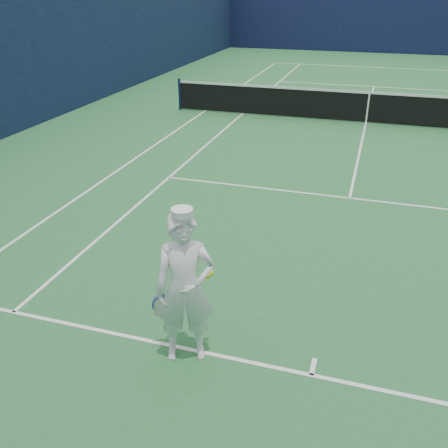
# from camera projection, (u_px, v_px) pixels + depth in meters

# --- Properties ---
(ground) EXTENTS (80.00, 80.00, 0.00)m
(ground) POSITION_uv_depth(u_px,v_px,m) (366.00, 123.00, 15.98)
(ground) COLOR #276834
(ground) RESTS_ON ground
(court_markings) EXTENTS (11.03, 23.83, 0.01)m
(court_markings) POSITION_uv_depth(u_px,v_px,m) (366.00, 123.00, 15.98)
(court_markings) COLOR white
(court_markings) RESTS_ON ground
(windscreen_fence) EXTENTS (20.12, 36.12, 4.00)m
(windscreen_fence) POSITION_uv_depth(u_px,v_px,m) (374.00, 58.00, 15.10)
(windscreen_fence) COLOR #0F1338
(windscreen_fence) RESTS_ON ground
(tennis_net) EXTENTS (12.88, 0.09, 1.07)m
(tennis_net) POSITION_uv_depth(u_px,v_px,m) (368.00, 106.00, 15.74)
(tennis_net) COLOR #141E4C
(tennis_net) RESTS_ON ground
(tennis_player) EXTENTS (0.90, 0.68, 1.96)m
(tennis_player) POSITION_uv_depth(u_px,v_px,m) (185.00, 288.00, 5.71)
(tennis_player) COLOR white
(tennis_player) RESTS_ON ground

